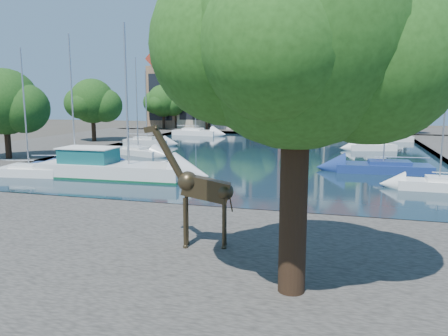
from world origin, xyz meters
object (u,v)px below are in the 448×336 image
object	(u,v)px
sailboat_left_a	(29,169)
sailboat_right_a	(439,183)
motorsailer	(108,166)
plane_tree	(302,41)
giraffe_statue	(199,188)

from	to	relation	value
sailboat_left_a	sailboat_right_a	size ratio (longest dim) A/B	1.06
motorsailer	plane_tree	bearing A→B (deg)	-46.73
sailboat_left_a	sailboat_right_a	xyz separation A→B (m)	(29.54, 2.86, -0.03)
plane_tree	motorsailer	xyz separation A→B (m)	(-16.00, 17.00, -6.73)
sailboat_left_a	motorsailer	bearing A→B (deg)	11.26
plane_tree	sailboat_left_a	distance (m)	28.10
giraffe_statue	plane_tree	bearing A→B (deg)	-36.95
giraffe_statue	motorsailer	distance (m)	18.56
giraffe_statue	sailboat_right_a	world-z (taller)	sailboat_right_a
plane_tree	sailboat_right_a	bearing A→B (deg)	68.38
giraffe_statue	motorsailer	world-z (taller)	motorsailer
plane_tree	giraffe_statue	bearing A→B (deg)	143.05
motorsailer	sailboat_right_a	xyz separation A→B (m)	(23.38, 1.63, -0.37)
plane_tree	sailboat_left_a	size ratio (longest dim) A/B	1.10
plane_tree	motorsailer	size ratio (longest dim) A/B	0.93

